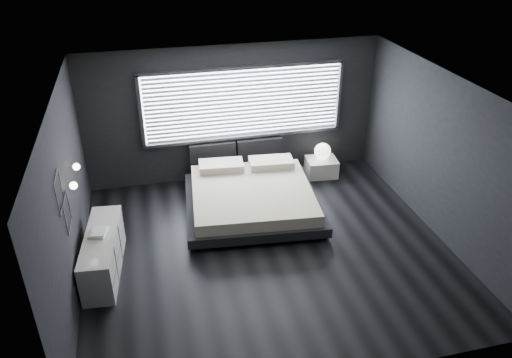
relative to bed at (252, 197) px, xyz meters
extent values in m
plane|color=black|center=(-0.02, -1.26, -0.30)|extent=(6.00, 6.00, 0.00)
plane|color=silver|center=(-0.02, -1.26, 2.50)|extent=(6.00, 6.00, 0.00)
cube|color=black|center=(-0.02, 1.49, 1.10)|extent=(6.00, 0.04, 2.80)
cube|color=black|center=(-0.02, -4.01, 1.10)|extent=(6.00, 0.04, 2.80)
cube|color=black|center=(-3.02, -1.26, 1.10)|extent=(0.04, 5.50, 2.80)
cube|color=black|center=(2.98, -1.26, 1.10)|extent=(0.04, 5.50, 2.80)
cube|color=white|center=(0.18, 1.47, 1.31)|extent=(4.00, 0.02, 1.38)
cube|color=#47474C|center=(-1.86, 1.44, 1.31)|extent=(0.06, 0.08, 1.48)
cube|color=#47474C|center=(2.22, 1.44, 1.31)|extent=(0.06, 0.08, 1.48)
cube|color=#47474C|center=(0.18, 1.44, 2.04)|extent=(4.14, 0.08, 0.06)
cube|color=#47474C|center=(0.18, 1.44, 0.58)|extent=(4.14, 0.08, 0.06)
cube|color=silver|center=(0.18, 1.41, 1.31)|extent=(3.94, 0.03, 1.32)
cube|color=black|center=(-0.50, 1.38, 0.27)|extent=(0.96, 0.16, 0.52)
cube|color=black|center=(0.50, 1.38, 0.27)|extent=(0.96, 0.16, 0.52)
cylinder|color=silver|center=(-2.97, -1.21, 1.30)|extent=(0.10, 0.02, 0.02)
sphere|color=#FFE5B7|center=(-2.90, -1.21, 1.30)|extent=(0.11, 0.11, 0.11)
cylinder|color=silver|center=(-2.97, -0.61, 1.30)|extent=(0.10, 0.02, 0.02)
sphere|color=#FFE5B7|center=(-2.90, -0.61, 1.30)|extent=(0.11, 0.11, 0.11)
cube|color=#47474C|center=(-2.99, -1.81, 1.78)|extent=(0.01, 0.46, 0.02)
cube|color=#47474C|center=(-2.99, -1.81, 1.32)|extent=(0.01, 0.46, 0.02)
cube|color=#47474C|center=(-2.99, -1.58, 1.55)|extent=(0.01, 0.02, 0.46)
cube|color=#47474C|center=(-2.99, -2.04, 1.55)|extent=(0.01, 0.02, 0.46)
cube|color=#47474C|center=(-2.99, -1.56, 1.31)|extent=(0.01, 0.46, 0.02)
cube|color=#47474C|center=(-2.99, -1.56, 0.85)|extent=(0.01, 0.46, 0.02)
cube|color=#47474C|center=(-2.99, -1.33, 1.08)|extent=(0.01, 0.02, 0.46)
cube|color=#47474C|center=(-2.99, -1.79, 1.08)|extent=(0.01, 0.02, 0.46)
cube|color=black|center=(-1.16, -0.89, -0.25)|extent=(0.15, 0.15, 0.09)
cube|color=black|center=(0.96, -1.10, -0.25)|extent=(0.15, 0.15, 0.09)
cube|color=black|center=(-0.97, 1.00, -0.25)|extent=(0.15, 0.15, 0.09)
cube|color=black|center=(1.15, 0.79, -0.25)|extent=(0.15, 0.15, 0.09)
cube|color=black|center=(0.00, -0.05, -0.12)|extent=(2.68, 2.58, 0.18)
cube|color=#B4AC8F|center=(0.00, -0.05, 0.08)|extent=(2.40, 2.40, 0.22)
cube|color=beige|center=(-0.42, 0.87, 0.27)|extent=(0.91, 0.55, 0.15)
cube|color=beige|center=(0.58, 0.77, 0.27)|extent=(0.91, 0.55, 0.15)
cube|color=silver|center=(1.77, 1.03, -0.11)|extent=(0.68, 0.59, 0.37)
sphere|color=white|center=(1.79, 1.06, 0.25)|extent=(0.35, 0.35, 0.35)
cube|color=silver|center=(-2.67, -1.19, 0.04)|extent=(0.64, 1.74, 0.68)
cube|color=#47474C|center=(-2.43, -1.21, 0.04)|extent=(0.18, 1.67, 0.66)
cube|color=white|center=(-2.69, -1.14, 0.40)|extent=(0.31, 0.37, 0.04)
cube|color=white|center=(-2.68, -1.16, 0.44)|extent=(0.25, 0.31, 0.03)
camera|label=1|loc=(-1.83, -7.83, 4.83)|focal=35.00mm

